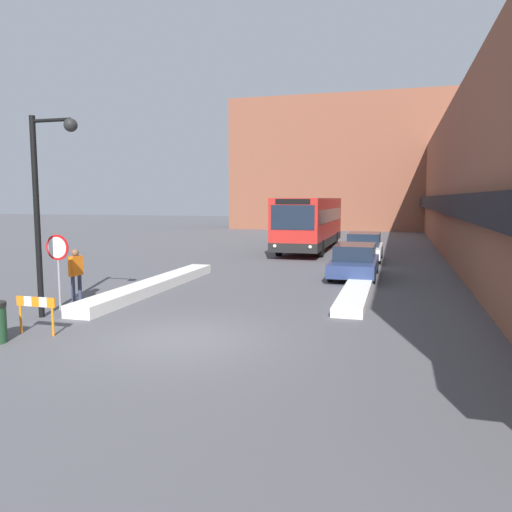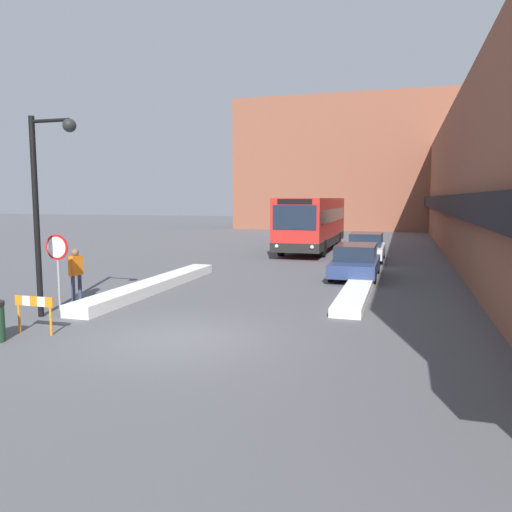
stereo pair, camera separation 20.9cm
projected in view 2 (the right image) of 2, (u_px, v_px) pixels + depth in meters
The scene contains 12 objects.
ground_plane at pixel (178, 339), 11.90m from camera, with size 160.00×160.00×0.00m, color #515156.
building_row_right at pixel (485, 184), 31.47m from camera, with size 5.50×60.00×8.58m.
building_backdrop_far at pixel (357, 165), 54.55m from camera, with size 26.00×8.00×14.04m.
snow_bank_left at pixel (154, 285), 18.23m from camera, with size 0.90×9.26×0.36m.
snow_bank_right at pixel (355, 294), 16.84m from camera, with size 0.90×6.31×0.28m.
city_bus at pixel (313, 223), 31.90m from camera, with size 2.73×11.30×3.36m.
parked_car_front at pixel (356, 261), 21.13m from camera, with size 1.88×4.59×1.40m.
parked_car_back at pixel (366, 247), 26.85m from camera, with size 1.91×4.26×1.50m.
stop_sign at pixel (57, 255), 14.81m from camera, with size 0.76×0.08×2.28m.
street_lamp at pixel (45, 192), 13.67m from camera, with size 1.46×0.36×5.56m.
pedestrian at pixel (76, 269), 16.29m from camera, with size 0.27×0.55×1.70m.
construction_barricade at pixel (34, 307), 12.27m from camera, with size 1.10×0.06×0.94m.
Camera 2 is at (5.08, -10.59, 3.33)m, focal length 35.00 mm.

